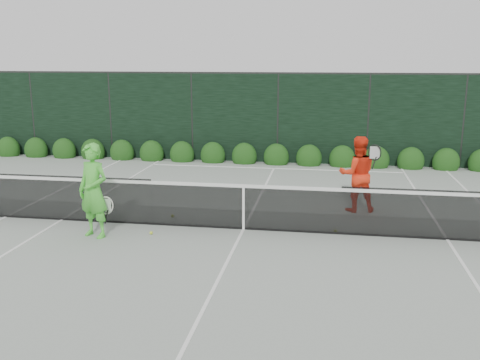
# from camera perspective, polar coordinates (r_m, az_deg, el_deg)

# --- Properties ---
(ground) EXTENTS (80.00, 80.00, 0.00)m
(ground) POSITION_cam_1_polar(r_m,az_deg,el_deg) (11.34, 0.38, -5.29)
(ground) COLOR gray
(ground) RESTS_ON ground
(tennis_net) EXTENTS (12.90, 0.10, 1.07)m
(tennis_net) POSITION_cam_1_polar(r_m,az_deg,el_deg) (11.18, 0.26, -2.70)
(tennis_net) COLOR black
(tennis_net) RESTS_ON ground
(player_woman) EXTENTS (0.81, 0.66, 1.91)m
(player_woman) POSITION_cam_1_polar(r_m,az_deg,el_deg) (11.05, -15.36, -1.12)
(player_woman) COLOR #4FCF3C
(player_woman) RESTS_ON ground
(player_man) EXTENTS (0.98, 0.81, 1.78)m
(player_man) POSITION_cam_1_polar(r_m,az_deg,el_deg) (12.77, 12.42, 0.64)
(player_man) COLOR #FF3315
(player_man) RESTS_ON ground
(court_lines) EXTENTS (11.03, 23.83, 0.01)m
(court_lines) POSITION_cam_1_polar(r_m,az_deg,el_deg) (11.33, 0.38, -5.26)
(court_lines) COLOR white
(court_lines) RESTS_ON ground
(windscreen_fence) EXTENTS (32.00, 21.07, 3.06)m
(windscreen_fence) POSITION_cam_1_polar(r_m,az_deg,el_deg) (8.35, -2.50, -1.18)
(windscreen_fence) COLOR black
(windscreen_fence) RESTS_ON ground
(hedge_row) EXTENTS (31.66, 0.65, 0.94)m
(hedge_row) POSITION_cam_1_polar(r_m,az_deg,el_deg) (18.17, 3.89, 2.43)
(hedge_row) COLOR #14330D
(hedge_row) RESTS_ON ground
(tennis_balls) EXTENTS (3.80, 1.30, 0.07)m
(tennis_balls) POSITION_cam_1_polar(r_m,az_deg,el_deg) (11.44, -2.32, -4.95)
(tennis_balls) COLOR #CBDE31
(tennis_balls) RESTS_ON ground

